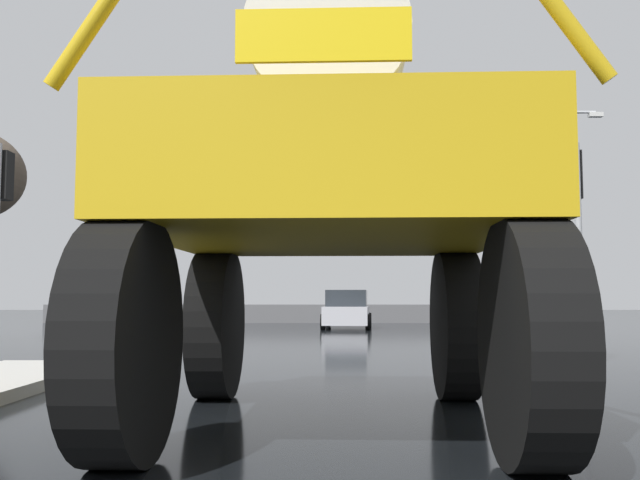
{
  "coord_description": "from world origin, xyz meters",
  "views": [
    {
      "loc": [
        0.06,
        -1.24,
        1.15
      ],
      "look_at": [
        0.08,
        8.68,
        1.98
      ],
      "focal_mm": 40.15,
      "sensor_mm": 36.0,
      "label": 1
    }
  ],
  "objects_px": {
    "oversize_sprayer": "(330,200)",
    "traffic_signal_near_right": "(573,204)",
    "streetlight_far_left": "(138,199)",
    "streetlight_far_right": "(560,206)",
    "sedan_ahead": "(345,311)"
  },
  "relations": [
    {
      "from": "sedan_ahead",
      "to": "streetlight_far_left",
      "type": "height_order",
      "value": "streetlight_far_left"
    },
    {
      "from": "traffic_signal_near_right",
      "to": "sedan_ahead",
      "type": "bearing_deg",
      "value": 101.34
    },
    {
      "from": "oversize_sprayer",
      "to": "traffic_signal_near_right",
      "type": "relative_size",
      "value": 1.39
    },
    {
      "from": "oversize_sprayer",
      "to": "traffic_signal_near_right",
      "type": "bearing_deg",
      "value": -35.44
    },
    {
      "from": "streetlight_far_left",
      "to": "streetlight_far_right",
      "type": "xyz_separation_m",
      "value": [
        15.75,
        -1.6,
        -0.48
      ]
    },
    {
      "from": "oversize_sprayer",
      "to": "sedan_ahead",
      "type": "height_order",
      "value": "oversize_sprayer"
    },
    {
      "from": "oversize_sprayer",
      "to": "sedan_ahead",
      "type": "distance_m",
      "value": 21.91
    },
    {
      "from": "traffic_signal_near_right",
      "to": "streetlight_far_left",
      "type": "xyz_separation_m",
      "value": [
        -11.32,
        15.26,
        2.23
      ]
    },
    {
      "from": "oversize_sprayer",
      "to": "traffic_signal_near_right",
      "type": "height_order",
      "value": "oversize_sprayer"
    },
    {
      "from": "oversize_sprayer",
      "to": "streetlight_far_right",
      "type": "height_order",
      "value": "streetlight_far_right"
    },
    {
      "from": "traffic_signal_near_right",
      "to": "oversize_sprayer",
      "type": "bearing_deg",
      "value": -127.82
    },
    {
      "from": "oversize_sprayer",
      "to": "streetlight_far_left",
      "type": "height_order",
      "value": "streetlight_far_left"
    },
    {
      "from": "sedan_ahead",
      "to": "traffic_signal_near_right",
      "type": "height_order",
      "value": "traffic_signal_near_right"
    },
    {
      "from": "oversize_sprayer",
      "to": "streetlight_far_right",
      "type": "distance_m",
      "value": 21.16
    },
    {
      "from": "sedan_ahead",
      "to": "oversize_sprayer",
      "type": "bearing_deg",
      "value": -177.51
    }
  ]
}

